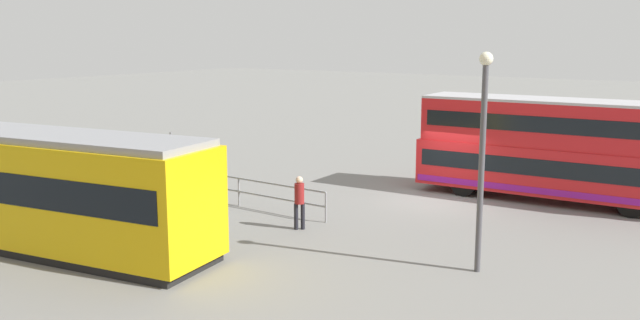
% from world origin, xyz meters
% --- Properties ---
extents(ground_plane, '(160.00, 160.00, 0.00)m').
position_xyz_m(ground_plane, '(0.00, 0.00, 0.00)').
color(ground_plane, gray).
extents(double_decker_bus, '(10.60, 2.88, 3.92)m').
position_xyz_m(double_decker_bus, '(-3.64, -2.57, 2.00)').
color(double_decker_bus, red).
rests_on(double_decker_bus, ground).
extents(tram_yellow, '(15.13, 4.81, 3.51)m').
position_xyz_m(tram_yellow, '(9.14, 12.22, 1.82)').
color(tram_yellow, '#E5B70C').
rests_on(tram_yellow, ground).
extents(pedestrian_near_railing, '(0.45, 0.45, 1.78)m').
position_xyz_m(pedestrian_near_railing, '(2.17, 6.13, 1.03)').
color(pedestrian_near_railing, black).
rests_on(pedestrian_near_railing, ground).
extents(pedestrian_railing, '(8.07, 0.34, 1.08)m').
position_xyz_m(pedestrian_railing, '(5.92, 4.81, 0.74)').
color(pedestrian_railing, gray).
rests_on(pedestrian_railing, ground).
extents(info_sign, '(1.03, 0.16, 2.51)m').
position_xyz_m(info_sign, '(9.34, 4.90, 1.72)').
color(info_sign, slate).
rests_on(info_sign, ground).
extents(street_lamp, '(0.36, 0.36, 5.88)m').
position_xyz_m(street_lamp, '(-4.20, 6.74, 3.50)').
color(street_lamp, '#4C4C51').
rests_on(street_lamp, ground).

